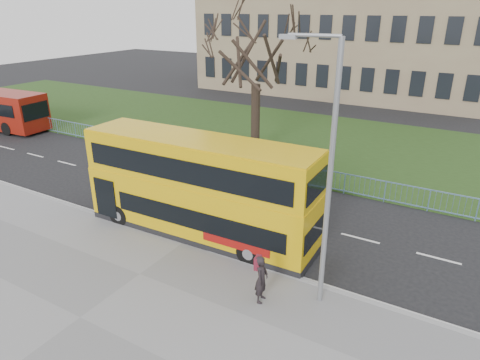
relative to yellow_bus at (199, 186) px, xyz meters
name	(u,v)px	position (x,y,z in m)	size (l,w,h in m)	color
ground	(206,228)	(-0.08, 0.51, -2.21)	(120.00, 120.00, 0.00)	black
pavement	(80,319)	(-0.08, -6.24, -2.15)	(80.00, 10.50, 0.12)	slate
kerb	(184,243)	(-0.08, -1.04, -2.14)	(80.00, 0.20, 0.14)	gray
grass_verge	(322,142)	(-0.08, 14.81, -2.17)	(80.00, 15.40, 0.08)	#243D16
guard_railing	(274,169)	(-0.08, 7.11, -1.66)	(40.00, 0.12, 1.10)	#6893BA
bare_tree	(256,70)	(-3.08, 10.51, 3.07)	(7.29, 7.29, 10.41)	black
civic_building	(350,24)	(-5.08, 35.51, 4.79)	(30.00, 15.00, 14.00)	#7C654F
yellow_bus	(199,186)	(0.00, 0.00, 0.00)	(9.89, 2.58, 4.12)	#DBAC09
pedestrian	(262,279)	(4.30, -2.73, -1.28)	(0.59, 0.39, 1.62)	black
street_lamp	(327,170)	(5.82, -1.77, 2.37)	(1.72, 0.37, 8.14)	gray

